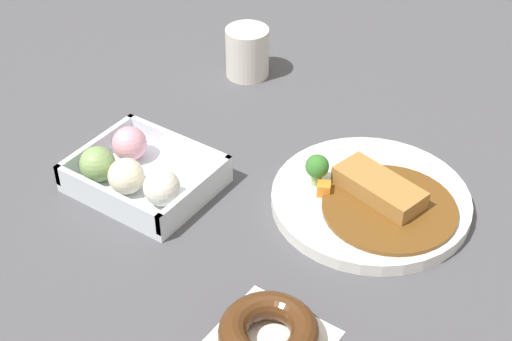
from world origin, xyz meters
TOP-DOWN VIEW (x-y plane):
  - ground_plane at (0.00, 0.00)m, footprint 1.60×1.60m
  - curry_plate at (0.09, 0.04)m, footprint 0.26×0.26m
  - donut_box at (-0.19, -0.10)m, footprint 0.18×0.15m
  - chocolate_ring_donut at (0.11, -0.23)m, footprint 0.12×0.12m
  - coffee_mug at (-0.24, 0.23)m, footprint 0.07×0.07m

SIDE VIEW (x-z plane):
  - ground_plane at x=0.00m, z-range 0.00..0.00m
  - curry_plate at x=0.09m, z-range -0.02..0.05m
  - chocolate_ring_donut at x=0.11m, z-range 0.00..0.03m
  - donut_box at x=-0.19m, z-range -0.01..0.05m
  - coffee_mug at x=-0.24m, z-range 0.00..0.08m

